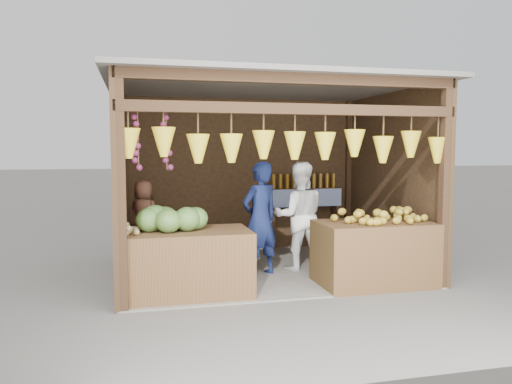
% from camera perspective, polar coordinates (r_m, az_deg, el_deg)
% --- Properties ---
extents(ground, '(80.00, 80.00, 0.00)m').
position_cam_1_polar(ground, '(7.31, 0.93, -8.91)').
color(ground, '#514F49').
rests_on(ground, ground).
extents(stall_structure, '(4.30, 3.30, 2.66)m').
position_cam_1_polar(stall_structure, '(7.05, 0.77, 4.25)').
color(stall_structure, slate).
rests_on(stall_structure, ground).
extents(back_shelf, '(1.25, 0.32, 1.32)m').
position_cam_1_polar(back_shelf, '(8.68, 5.53, -0.89)').
color(back_shelf, '#382314').
rests_on(back_shelf, ground).
extents(counter_left, '(1.56, 0.85, 0.78)m').
position_cam_1_polar(counter_left, '(6.05, -8.17, -8.07)').
color(counter_left, '#472817').
rests_on(counter_left, ground).
extents(counter_right, '(1.45, 0.85, 0.82)m').
position_cam_1_polar(counter_right, '(6.65, 13.32, -6.84)').
color(counter_right, '#4F381A').
rests_on(counter_right, ground).
extents(stool, '(0.34, 0.34, 0.32)m').
position_cam_1_polar(stool, '(7.29, -12.61, -7.79)').
color(stool, black).
rests_on(stool, ground).
extents(man_standing, '(0.68, 0.58, 1.58)m').
position_cam_1_polar(man_standing, '(6.85, 0.46, -3.13)').
color(man_standing, '#121B45').
rests_on(man_standing, ground).
extents(woman_standing, '(0.84, 0.69, 1.57)m').
position_cam_1_polar(woman_standing, '(7.23, 4.95, -2.76)').
color(woman_standing, white).
rests_on(woman_standing, ground).
extents(vendor_seated, '(0.58, 0.53, 1.00)m').
position_cam_1_polar(vendor_seated, '(7.18, -12.71, -2.66)').
color(vendor_seated, brown).
rests_on(vendor_seated, stool).
extents(melon_pile, '(1.00, 0.50, 0.32)m').
position_cam_1_polar(melon_pile, '(5.98, -9.25, -2.85)').
color(melon_pile, '#1D5115').
rests_on(melon_pile, counter_left).
extents(tanfruit_pile, '(0.34, 0.40, 0.13)m').
position_cam_1_polar(tanfruit_pile, '(5.87, -14.63, -4.03)').
color(tanfruit_pile, olive).
rests_on(tanfruit_pile, counter_left).
extents(mango_pile, '(1.40, 0.64, 0.22)m').
position_cam_1_polar(mango_pile, '(6.56, 14.07, -2.42)').
color(mango_pile, '#B97218').
rests_on(mango_pile, counter_right).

